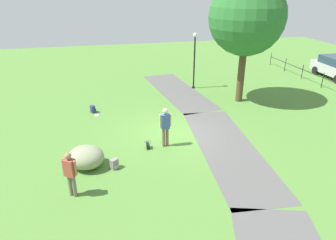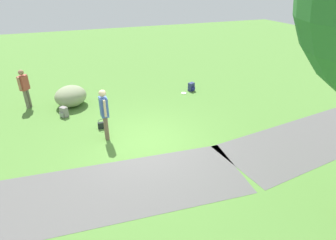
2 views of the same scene
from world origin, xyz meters
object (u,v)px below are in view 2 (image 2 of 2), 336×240
man_near_boulder (24,86)px  handbag_on_grass (102,125)px  backpack_by_boulder (64,112)px  frisbee_on_grass (184,93)px  woman_with_handbag (104,111)px  lawn_boulder (71,96)px  spare_backpack_on_lawn (191,87)px

man_near_boulder → handbag_on_grass: bearing=131.2°
handbag_on_grass → backpack_by_boulder: size_ratio=0.81×
handbag_on_grass → frisbee_on_grass: (-4.18, -2.07, -0.13)m
woman_with_handbag → backpack_by_boulder: size_ratio=4.42×
man_near_boulder → backpack_by_boulder: size_ratio=4.11×
lawn_boulder → man_near_boulder: man_near_boulder is taller
man_near_boulder → handbag_on_grass: man_near_boulder is taller
handbag_on_grass → spare_backpack_on_lawn: bearing=-154.2°
backpack_by_boulder → spare_backpack_on_lawn: size_ratio=1.00×
backpack_by_boulder → man_near_boulder: bearing=-47.3°
lawn_boulder → spare_backpack_on_lawn: (-5.55, 0.30, -0.23)m
frisbee_on_grass → woman_with_handbag: bearing=34.5°
backpack_by_boulder → lawn_boulder: bearing=-109.4°
backpack_by_boulder → frisbee_on_grass: backpack_by_boulder is taller
lawn_boulder → backpack_by_boulder: lawn_boulder is taller
man_near_boulder → backpack_by_boulder: 2.13m
woman_with_handbag → man_near_boulder: bearing=-54.9°
lawn_boulder → backpack_by_boulder: (0.36, 1.03, -0.23)m
woman_with_handbag → frisbee_on_grass: size_ratio=7.03×
frisbee_on_grass → man_near_boulder: bearing=-7.6°
lawn_boulder → woman_with_handbag: size_ratio=1.05×
lawn_boulder → spare_backpack_on_lawn: 5.56m
backpack_by_boulder → frisbee_on_grass: 5.46m
lawn_boulder → frisbee_on_grass: (-5.07, 0.47, -0.42)m
handbag_on_grass → backpack_by_boulder: bearing=-50.4°
woman_with_handbag → man_near_boulder: woman_with_handbag is taller
lawn_boulder → woman_with_handbag: woman_with_handbag is taller
handbag_on_grass → backpack_by_boulder: (1.25, -1.51, 0.05)m
woman_with_handbag → backpack_by_boulder: 2.76m
handbag_on_grass → spare_backpack_on_lawn: size_ratio=0.81×
frisbee_on_grass → backpack_by_boulder: bearing=5.9°
spare_backpack_on_lawn → frisbee_on_grass: size_ratio=1.59×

